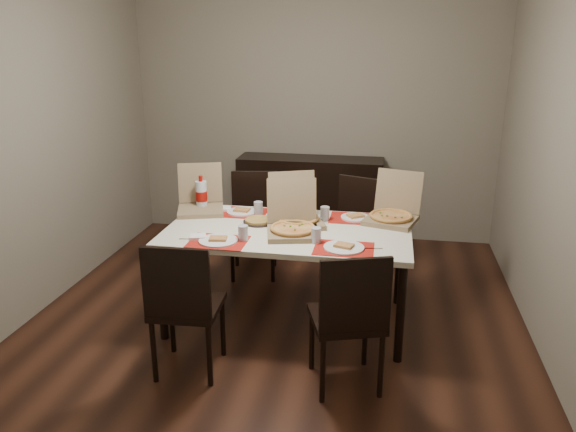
{
  "coord_description": "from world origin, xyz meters",
  "views": [
    {
      "loc": [
        0.79,
        -3.87,
        2.13
      ],
      "look_at": [
        0.09,
        -0.01,
        0.85
      ],
      "focal_mm": 35.0,
      "sensor_mm": 36.0,
      "label": 1
    }
  ],
  "objects_px": {
    "chair_far_left": "(254,219)",
    "chair_far_right": "(354,226)",
    "dining_table": "(288,237)",
    "chair_near_right": "(349,316)",
    "pizza_box_center": "(293,226)",
    "sideboard": "(310,200)",
    "soda_bottle": "(201,195)",
    "chair_near_left": "(184,303)",
    "dip_bowl": "(313,220)"
  },
  "relations": [
    {
      "from": "chair_near_left",
      "to": "pizza_box_center",
      "type": "height_order",
      "value": "pizza_box_center"
    },
    {
      "from": "chair_far_left",
      "to": "soda_bottle",
      "type": "distance_m",
      "value": 0.71
    },
    {
      "from": "chair_far_left",
      "to": "chair_far_right",
      "type": "bearing_deg",
      "value": -2.85
    },
    {
      "from": "dip_bowl",
      "to": "chair_near_right",
      "type": "bearing_deg",
      "value": -70.37
    },
    {
      "from": "dining_table",
      "to": "chair_near_right",
      "type": "distance_m",
      "value": 0.99
    },
    {
      "from": "pizza_box_center",
      "to": "soda_bottle",
      "type": "height_order",
      "value": "pizza_box_center"
    },
    {
      "from": "sideboard",
      "to": "chair_near_right",
      "type": "relative_size",
      "value": 1.61
    },
    {
      "from": "chair_near_left",
      "to": "chair_far_right",
      "type": "height_order",
      "value": "same"
    },
    {
      "from": "chair_far_left",
      "to": "chair_far_right",
      "type": "relative_size",
      "value": 1.0
    },
    {
      "from": "chair_near_left",
      "to": "dip_bowl",
      "type": "height_order",
      "value": "chair_near_left"
    },
    {
      "from": "pizza_box_center",
      "to": "soda_bottle",
      "type": "distance_m",
      "value": 0.95
    },
    {
      "from": "chair_near_right",
      "to": "soda_bottle",
      "type": "distance_m",
      "value": 1.79
    },
    {
      "from": "chair_near_right",
      "to": "soda_bottle",
      "type": "height_order",
      "value": "soda_bottle"
    },
    {
      "from": "chair_far_right",
      "to": "dip_bowl",
      "type": "bearing_deg",
      "value": -113.48
    },
    {
      "from": "chair_near_right",
      "to": "pizza_box_center",
      "type": "bearing_deg",
      "value": 123.07
    },
    {
      "from": "sideboard",
      "to": "chair_near_right",
      "type": "bearing_deg",
      "value": -76.82
    },
    {
      "from": "pizza_box_center",
      "to": "dip_bowl",
      "type": "bearing_deg",
      "value": 69.03
    },
    {
      "from": "dining_table",
      "to": "soda_bottle",
      "type": "height_order",
      "value": "soda_bottle"
    },
    {
      "from": "chair_far_right",
      "to": "sideboard",
      "type": "bearing_deg",
      "value": 118.97
    },
    {
      "from": "chair_far_right",
      "to": "chair_far_left",
      "type": "bearing_deg",
      "value": 177.15
    },
    {
      "from": "chair_near_right",
      "to": "soda_bottle",
      "type": "bearing_deg",
      "value": 138.17
    },
    {
      "from": "chair_far_right",
      "to": "chair_near_left",
      "type": "bearing_deg",
      "value": -119.63
    },
    {
      "from": "sideboard",
      "to": "chair_far_left",
      "type": "xyz_separation_m",
      "value": [
        -0.39,
        -0.91,
        0.06
      ]
    },
    {
      "from": "pizza_box_center",
      "to": "chair_near_left",
      "type": "bearing_deg",
      "value": -127.06
    },
    {
      "from": "chair_near_left",
      "to": "pizza_box_center",
      "type": "relative_size",
      "value": 1.95
    },
    {
      "from": "sideboard",
      "to": "chair_far_left",
      "type": "height_order",
      "value": "chair_far_left"
    },
    {
      "from": "chair_far_left",
      "to": "pizza_box_center",
      "type": "relative_size",
      "value": 1.95
    },
    {
      "from": "soda_bottle",
      "to": "chair_near_left",
      "type": "bearing_deg",
      "value": -77.36
    },
    {
      "from": "sideboard",
      "to": "chair_far_right",
      "type": "distance_m",
      "value": 1.09
    },
    {
      "from": "chair_far_right",
      "to": "pizza_box_center",
      "type": "bearing_deg",
      "value": -112.71
    },
    {
      "from": "sideboard",
      "to": "pizza_box_center",
      "type": "xyz_separation_m",
      "value": [
        0.14,
        -1.88,
        0.36
      ]
    },
    {
      "from": "chair_near_left",
      "to": "pizza_box_center",
      "type": "xyz_separation_m",
      "value": [
        0.57,
        0.75,
        0.3
      ]
    },
    {
      "from": "chair_far_left",
      "to": "pizza_box_center",
      "type": "distance_m",
      "value": 1.15
    },
    {
      "from": "dining_table",
      "to": "soda_bottle",
      "type": "bearing_deg",
      "value": 155.83
    },
    {
      "from": "chair_near_right",
      "to": "chair_far_left",
      "type": "xyz_separation_m",
      "value": [
        -1.0,
        1.7,
        0.0
      ]
    },
    {
      "from": "pizza_box_center",
      "to": "soda_bottle",
      "type": "xyz_separation_m",
      "value": [
        -0.83,
        0.44,
        0.06
      ]
    },
    {
      "from": "chair_far_left",
      "to": "soda_bottle",
      "type": "relative_size",
      "value": 3.28
    },
    {
      "from": "chair_near_right",
      "to": "pizza_box_center",
      "type": "relative_size",
      "value": 1.95
    },
    {
      "from": "chair_far_right",
      "to": "pizza_box_center",
      "type": "xyz_separation_m",
      "value": [
        -0.39,
        -0.93,
        0.3
      ]
    },
    {
      "from": "chair_near_right",
      "to": "dip_bowl",
      "type": "distance_m",
      "value": 1.11
    },
    {
      "from": "chair_near_left",
      "to": "chair_far_left",
      "type": "bearing_deg",
      "value": 88.71
    },
    {
      "from": "chair_far_left",
      "to": "chair_far_right",
      "type": "height_order",
      "value": "same"
    },
    {
      "from": "dining_table",
      "to": "pizza_box_center",
      "type": "height_order",
      "value": "pizza_box_center"
    },
    {
      "from": "chair_near_left",
      "to": "soda_bottle",
      "type": "distance_m",
      "value": 1.27
    },
    {
      "from": "sideboard",
      "to": "chair_far_left",
      "type": "bearing_deg",
      "value": -113.23
    },
    {
      "from": "dining_table",
      "to": "dip_bowl",
      "type": "height_order",
      "value": "dip_bowl"
    },
    {
      "from": "dining_table",
      "to": "chair_far_left",
      "type": "height_order",
      "value": "chair_far_left"
    },
    {
      "from": "pizza_box_center",
      "to": "chair_far_right",
      "type": "bearing_deg",
      "value": 67.29
    },
    {
      "from": "chair_near_right",
      "to": "chair_far_left",
      "type": "distance_m",
      "value": 1.98
    },
    {
      "from": "chair_far_right",
      "to": "dip_bowl",
      "type": "height_order",
      "value": "chair_far_right"
    }
  ]
}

